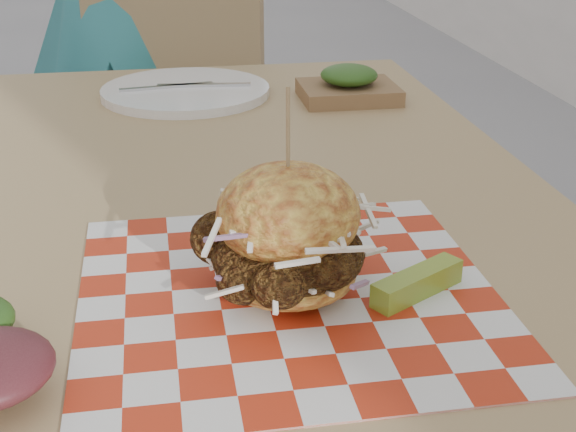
% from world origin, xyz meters
% --- Properties ---
extents(patio_table, '(0.80, 1.20, 0.75)m').
position_xyz_m(patio_table, '(0.04, -0.26, 0.67)').
color(patio_table, tan).
rests_on(patio_table, ground).
extents(patio_chair, '(0.54, 0.55, 0.95)m').
position_xyz_m(patio_chair, '(0.07, 0.64, 0.55)').
color(patio_chair, tan).
rests_on(patio_chair, ground).
extents(paper_liner, '(0.36, 0.36, 0.00)m').
position_xyz_m(paper_liner, '(0.09, -0.52, 0.75)').
color(paper_liner, '#B62A12').
rests_on(paper_liner, patio_table).
extents(sandwich, '(0.16, 0.16, 0.18)m').
position_xyz_m(sandwich, '(0.09, -0.52, 0.80)').
color(sandwich, gold).
rests_on(sandwich, paper_liner).
extents(pickle_spear, '(0.09, 0.07, 0.02)m').
position_xyz_m(pickle_spear, '(0.20, -0.54, 0.76)').
color(pickle_spear, '#84A32F').
rests_on(pickle_spear, paper_liner).
extents(place_setting, '(0.27, 0.27, 0.02)m').
position_xyz_m(place_setting, '(0.04, 0.14, 0.76)').
color(place_setting, white).
rests_on(place_setting, patio_table).
extents(kraft_tray, '(0.15, 0.12, 0.06)m').
position_xyz_m(kraft_tray, '(0.29, 0.08, 0.77)').
color(kraft_tray, brown).
rests_on(kraft_tray, patio_table).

